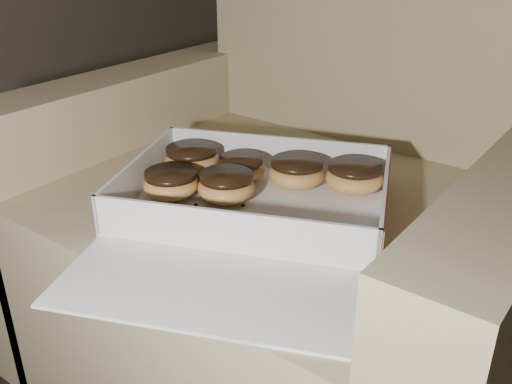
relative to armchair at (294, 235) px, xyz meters
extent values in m
cube|color=#9A8B62|center=(0.00, -0.05, -0.09)|extent=(0.74, 0.74, 0.43)
cube|color=#9A8B62|center=(0.00, 0.29, 0.40)|extent=(0.74, 0.14, 0.53)
cube|color=#9A8B62|center=(-0.40, -0.05, -0.02)|extent=(0.12, 0.74, 0.58)
cube|color=#9A8B62|center=(0.40, -0.05, -0.02)|extent=(0.12, 0.74, 0.58)
cube|color=white|center=(0.02, -0.15, 0.13)|extent=(0.50, 0.45, 0.01)
cube|color=white|center=(-0.04, -0.01, 0.17)|extent=(0.38, 0.17, 0.06)
cube|color=white|center=(0.08, -0.29, 0.17)|extent=(0.38, 0.17, 0.06)
cube|color=white|center=(-0.17, -0.23, 0.17)|extent=(0.13, 0.29, 0.06)
cube|color=white|center=(0.21, -0.07, 0.17)|extent=(0.13, 0.29, 0.06)
cube|color=#C7505C|center=(0.21, -0.07, 0.17)|extent=(0.12, 0.28, 0.05)
cube|color=white|center=(0.11, -0.37, 0.13)|extent=(0.44, 0.32, 0.01)
ellipsoid|color=#D7974B|center=(0.13, -0.01, 0.16)|extent=(0.10, 0.10, 0.05)
cylinder|color=black|center=(0.13, -0.01, 0.18)|extent=(0.09, 0.09, 0.01)
ellipsoid|color=#D7974B|center=(-0.03, -0.17, 0.16)|extent=(0.10, 0.10, 0.05)
cylinder|color=black|center=(-0.03, -0.17, 0.18)|extent=(0.09, 0.09, 0.01)
ellipsoid|color=#D7974B|center=(0.04, -0.05, 0.16)|extent=(0.10, 0.10, 0.05)
cylinder|color=black|center=(0.04, -0.05, 0.18)|extent=(0.09, 0.09, 0.01)
ellipsoid|color=#D7974B|center=(-0.06, -0.09, 0.16)|extent=(0.09, 0.09, 0.04)
cylinder|color=black|center=(-0.06, -0.09, 0.17)|extent=(0.08, 0.08, 0.01)
ellipsoid|color=#D7974B|center=(-0.11, -0.21, 0.16)|extent=(0.09, 0.09, 0.04)
cylinder|color=black|center=(-0.11, -0.21, 0.18)|extent=(0.09, 0.09, 0.01)
ellipsoid|color=#D7974B|center=(-0.15, -0.12, 0.16)|extent=(0.10, 0.10, 0.05)
cylinder|color=black|center=(-0.15, -0.12, 0.18)|extent=(0.09, 0.09, 0.01)
ellipsoid|color=black|center=(0.13, -0.16, 0.14)|extent=(0.01, 0.01, 0.00)
ellipsoid|color=black|center=(0.01, -0.17, 0.14)|extent=(0.01, 0.01, 0.00)
ellipsoid|color=black|center=(-0.05, -0.22, 0.14)|extent=(0.01, 0.01, 0.00)
camera|label=1|loc=(0.52, -0.82, 0.56)|focal=40.00mm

